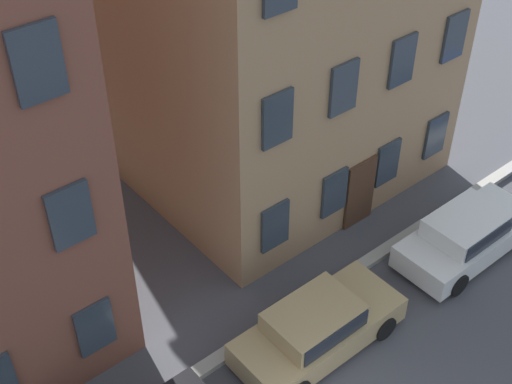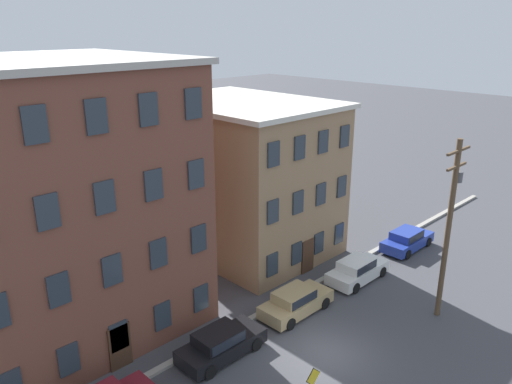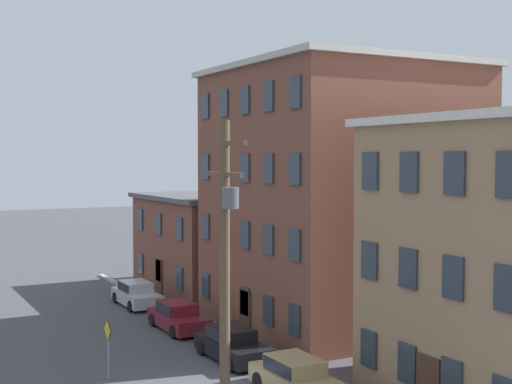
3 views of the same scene
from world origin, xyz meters
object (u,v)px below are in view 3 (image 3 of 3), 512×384
object	(u,v)px
car_silver	(136,293)
car_tan	(297,376)
car_maroon	(178,315)
caution_sign	(108,340)
car_black	(232,343)
utility_pole	(225,285)

from	to	relation	value
car_silver	car_tan	distance (m)	18.31
car_maroon	caution_sign	bearing A→B (deg)	-41.59
car_black	car_tan	world-z (taller)	same
car_silver	car_black	bearing A→B (deg)	-0.21
car_silver	car_black	distance (m)	12.94
car_silver	caution_sign	bearing A→B (deg)	-23.30
car_maroon	utility_pole	xyz separation A→B (m)	(16.99, -5.55, 4.75)
car_silver	car_tan	size ratio (longest dim) A/B	1.00
car_tan	utility_pole	world-z (taller)	utility_pole
car_silver	utility_pole	size ratio (longest dim) A/B	0.45
utility_pole	car_maroon	bearing A→B (deg)	161.93
car_silver	car_tan	bearing A→B (deg)	-0.20
car_black	car_maroon	bearing A→B (deg)	-179.73
car_maroon	car_black	world-z (taller)	same
car_black	car_tan	bearing A→B (deg)	-0.16
car_maroon	caution_sign	distance (m)	8.35
car_black	car_tan	size ratio (longest dim) A/B	1.00
caution_sign	car_maroon	bearing A→B (deg)	138.41
car_silver	car_tan	xyz separation A→B (m)	(18.31, -0.06, 0.00)
car_maroon	utility_pole	bearing A→B (deg)	-18.07
car_tan	utility_pole	xyz separation A→B (m)	(5.45, -5.56, 4.75)
car_tan	caution_sign	size ratio (longest dim) A/B	1.83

